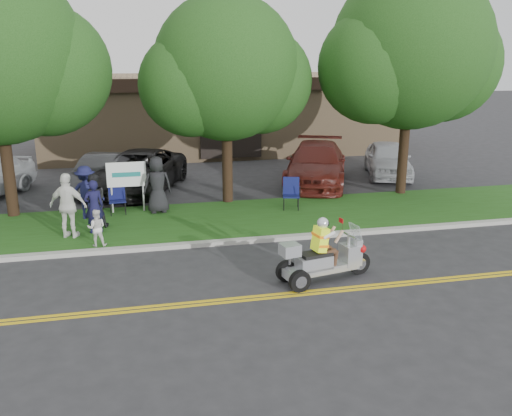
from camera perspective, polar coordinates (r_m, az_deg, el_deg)
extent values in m
plane|color=#28282B|center=(12.33, 0.46, -8.40)|extent=(120.00, 120.00, 0.00)
cube|color=gold|center=(11.82, 1.10, -9.49)|extent=(60.00, 0.10, 0.01)
cube|color=gold|center=(11.96, 0.92, -9.17)|extent=(60.00, 0.10, 0.01)
cube|color=#A8A89E|center=(15.08, -2.17, -3.54)|extent=(60.00, 0.25, 0.12)
cube|color=#214B14|center=(17.10, -3.49, -1.22)|extent=(60.00, 4.00, 0.10)
cube|color=#9E7F5B|center=(30.45, -4.04, 10.03)|extent=(18.00, 8.00, 4.00)
cube|color=black|center=(26.33, -2.73, 12.86)|extent=(18.00, 0.30, 0.60)
cylinder|color=#332114|center=(18.58, -24.88, 5.82)|extent=(0.36, 0.36, 4.59)
sphere|color=#1A4112|center=(18.44, -21.33, 13.34)|extent=(4.05, 4.05, 4.05)
cylinder|color=#332114|center=(18.64, -3.07, 6.67)|extent=(0.36, 0.36, 4.20)
sphere|color=#1A4112|center=(18.41, -3.19, 14.53)|extent=(4.80, 4.80, 4.80)
sphere|color=#1A4112|center=(18.95, 0.35, 13.23)|extent=(3.60, 3.60, 3.60)
sphere|color=#1A4112|center=(18.07, -6.90, 12.76)|extent=(3.36, 3.36, 3.36)
cylinder|color=#332114|center=(20.51, 15.39, 7.77)|extent=(0.36, 0.36, 4.76)
sphere|color=#1A4112|center=(20.34, 16.01, 15.84)|extent=(5.60, 5.60, 5.60)
sphere|color=#1A4112|center=(21.29, 18.93, 14.21)|extent=(4.20, 4.20, 4.20)
sphere|color=#1A4112|center=(19.54, 12.42, 14.35)|extent=(3.92, 3.92, 3.92)
cylinder|color=silver|center=(18.14, -14.90, 0.89)|extent=(0.06, 0.06, 1.10)
cylinder|color=silver|center=(18.12, -11.75, 1.08)|extent=(0.06, 0.06, 1.10)
cube|color=white|center=(17.94, -13.49, 3.46)|extent=(1.25, 0.06, 0.80)
cylinder|color=black|center=(13.21, 10.82, -5.73)|extent=(0.55, 0.23, 0.54)
cylinder|color=black|center=(12.07, 4.63, -7.70)|extent=(0.52, 0.23, 0.50)
cylinder|color=black|center=(12.60, 3.22, -6.64)|extent=(0.52, 0.23, 0.50)
cube|color=#BABCC4|center=(12.69, 7.15, -6.31)|extent=(1.75, 0.75, 0.16)
cube|color=#BABCC4|center=(12.49, 6.12, -5.72)|extent=(0.87, 0.57, 0.31)
cube|color=black|center=(12.44, 6.32, -4.88)|extent=(0.78, 0.51, 0.09)
cube|color=#BABCC4|center=(12.97, 9.90, -4.82)|extent=(0.48, 0.50, 0.49)
cube|color=silver|center=(12.87, 10.47, -2.57)|extent=(0.25, 0.44, 0.44)
cube|color=#BABCC4|center=(12.06, 3.59, -4.41)|extent=(0.47, 0.45, 0.27)
sphere|color=#B20C0F|center=(12.93, 11.00, -4.18)|extent=(0.20, 0.20, 0.20)
cube|color=#DBFF1A|center=(12.37, 6.77, -3.25)|extent=(0.37, 0.41, 0.58)
sphere|color=silver|center=(12.28, 7.04, -1.56)|extent=(0.26, 0.26, 0.26)
cylinder|color=black|center=(17.83, 2.96, 0.40)|extent=(0.03, 0.03, 0.43)
cylinder|color=black|center=(17.84, 4.48, 0.38)|extent=(0.03, 0.03, 0.43)
cylinder|color=black|center=(18.25, 2.95, 0.76)|extent=(0.03, 0.03, 0.43)
cylinder|color=black|center=(18.26, 4.43, 0.74)|extent=(0.03, 0.03, 0.43)
cube|color=#10164D|center=(17.98, 3.72, 1.27)|extent=(0.65, 0.62, 0.04)
cube|color=#10164D|center=(18.14, 3.72, 2.36)|extent=(0.57, 0.30, 0.59)
cylinder|color=black|center=(17.79, -15.04, -0.19)|extent=(0.03, 0.03, 0.42)
cylinder|color=black|center=(17.80, -13.57, -0.08)|extent=(0.03, 0.03, 0.42)
cylinder|color=black|center=(18.20, -15.08, 0.16)|extent=(0.03, 0.03, 0.42)
cylinder|color=black|center=(18.21, -13.64, 0.27)|extent=(0.03, 0.03, 0.42)
cube|color=#0F1349|center=(17.94, -14.38, 0.72)|extent=(0.55, 0.51, 0.04)
cube|color=#0F1349|center=(18.09, -14.47, 1.78)|extent=(0.53, 0.19, 0.57)
imported|color=#141336|center=(16.17, -16.69, 0.16)|extent=(0.64, 0.50, 1.55)
imported|color=black|center=(16.64, -16.72, 0.72)|extent=(0.89, 0.76, 1.62)
imported|color=white|center=(15.91, -19.15, 0.23)|extent=(1.16, 0.80, 1.84)
imported|color=#181A44|center=(17.66, -17.47, 1.60)|extent=(1.09, 0.64, 1.67)
imported|color=black|center=(17.74, -10.34, 2.43)|extent=(0.95, 0.66, 1.84)
imported|color=white|center=(15.07, -16.44, -2.01)|extent=(0.52, 0.41, 1.01)
imported|color=#2A2A2C|center=(21.49, -15.85, 3.52)|extent=(2.83, 4.49, 1.40)
imported|color=black|center=(21.13, -12.25, 3.75)|extent=(4.31, 6.07, 1.54)
imported|color=#561A14|center=(21.98, 6.35, 4.62)|extent=(4.25, 6.10, 1.64)
imported|color=#B2B4BA|center=(24.02, 13.70, 5.03)|extent=(3.06, 4.69, 1.48)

